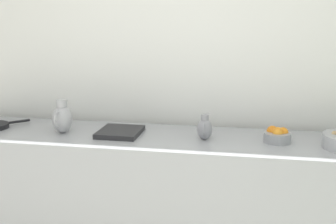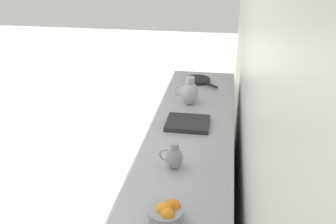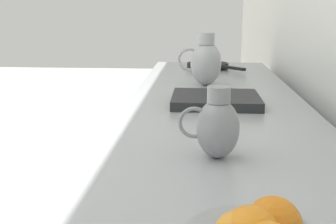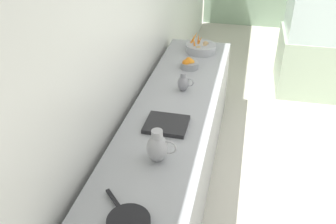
% 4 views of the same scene
% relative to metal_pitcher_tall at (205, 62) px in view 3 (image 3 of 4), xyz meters
% --- Properties ---
extents(metal_pitcher_tall, '(0.21, 0.15, 0.25)m').
position_rel_metal_pitcher_tall_xyz_m(metal_pitcher_tall, '(0.00, 0.00, 0.00)').
color(metal_pitcher_tall, '#A3A3A8').
rests_on(metal_pitcher_tall, prep_counter).
extents(metal_pitcher_short, '(0.15, 0.11, 0.18)m').
position_rel_metal_pitcher_tall_xyz_m(metal_pitcher_short, '(-0.02, 1.06, -0.03)').
color(metal_pitcher_short, gray).
rests_on(metal_pitcher_short, prep_counter).
extents(counter_sink_basin, '(0.34, 0.30, 0.04)m').
position_rel_metal_pitcher_tall_xyz_m(counter_sink_basin, '(-0.04, 0.43, -0.10)').
color(counter_sink_basin, '#232326').
rests_on(counter_sink_basin, prep_counter).
extents(skillet_on_counter, '(0.35, 0.35, 0.03)m').
position_rel_metal_pitcher_tall_xyz_m(skillet_on_counter, '(-0.03, -0.60, -0.10)').
color(skillet_on_counter, black).
rests_on(skillet_on_counter, prep_counter).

